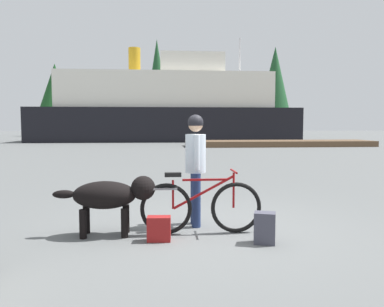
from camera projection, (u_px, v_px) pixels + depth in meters
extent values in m
plane|color=#595B5B|center=(201.00, 228.00, 5.84)|extent=(160.00, 160.00, 0.00)
torus|color=black|center=(236.00, 208.00, 5.58)|extent=(0.75, 0.06, 0.75)
torus|color=black|center=(166.00, 209.00, 5.49)|extent=(0.75, 0.06, 0.75)
cube|color=maroon|center=(205.00, 180.00, 5.51)|extent=(0.66, 0.03, 0.03)
cube|color=maroon|center=(204.00, 192.00, 5.52)|extent=(0.89, 0.03, 0.49)
cylinder|color=maroon|center=(173.00, 194.00, 5.49)|extent=(0.03, 0.03, 0.42)
cylinder|color=maroon|center=(234.00, 190.00, 5.56)|extent=(0.03, 0.03, 0.52)
cube|color=black|center=(173.00, 175.00, 5.46)|extent=(0.24, 0.10, 0.06)
cylinder|color=maroon|center=(234.00, 171.00, 5.54)|extent=(0.03, 0.44, 0.03)
cube|color=slate|center=(165.00, 188.00, 5.47)|extent=(0.36, 0.14, 0.02)
cylinder|color=navy|center=(195.00, 198.00, 6.10)|extent=(0.14, 0.14, 0.85)
cylinder|color=navy|center=(196.00, 200.00, 5.88)|extent=(0.14, 0.14, 0.85)
cylinder|color=silver|center=(196.00, 153.00, 5.93)|extent=(0.32, 0.32, 0.60)
cylinder|color=silver|center=(194.00, 150.00, 6.15)|extent=(0.09, 0.09, 0.53)
cylinder|color=silver|center=(197.00, 152.00, 5.71)|extent=(0.09, 0.09, 0.53)
sphere|color=tan|center=(196.00, 124.00, 5.90)|extent=(0.23, 0.23, 0.23)
sphere|color=black|center=(196.00, 123.00, 5.90)|extent=(0.25, 0.25, 0.25)
ellipsoid|color=black|center=(105.00, 195.00, 5.43)|extent=(0.90, 0.47, 0.40)
sphere|color=black|center=(143.00, 188.00, 5.47)|extent=(0.35, 0.35, 0.35)
ellipsoid|color=black|center=(64.00, 194.00, 5.38)|extent=(0.32, 0.12, 0.12)
cylinder|color=black|center=(126.00, 219.00, 5.61)|extent=(0.10, 0.10, 0.41)
cylinder|color=black|center=(124.00, 223.00, 5.35)|extent=(0.10, 0.10, 0.41)
cylinder|color=black|center=(86.00, 219.00, 5.56)|extent=(0.10, 0.10, 0.41)
cylinder|color=black|center=(83.00, 224.00, 5.30)|extent=(0.10, 0.10, 0.41)
cube|color=#3F3F4C|center=(265.00, 228.00, 5.09)|extent=(0.33, 0.28, 0.42)
cube|color=maroon|center=(159.00, 229.00, 5.20)|extent=(0.33, 0.20, 0.34)
cube|color=brown|center=(279.00, 143.00, 27.21)|extent=(13.31, 2.95, 0.40)
cube|color=black|center=(166.00, 125.00, 35.89)|extent=(24.03, 7.23, 3.02)
cube|color=silver|center=(166.00, 92.00, 35.65)|extent=(19.23, 6.07, 3.20)
cube|color=silver|center=(191.00, 65.00, 35.66)|extent=(5.77, 4.34, 1.80)
cylinder|color=#BF8C19|center=(134.00, 61.00, 35.18)|extent=(1.10, 1.10, 2.40)
ellipsoid|color=navy|center=(239.00, 136.00, 35.72)|extent=(7.74, 2.17, 0.90)
cylinder|color=#B2B2B7|center=(240.00, 85.00, 35.35)|extent=(0.14, 0.14, 8.60)
cylinder|color=#B2B2B7|center=(227.00, 118.00, 35.49)|extent=(3.48, 0.10, 0.10)
cylinder|color=#4C331E|center=(56.00, 123.00, 49.76)|extent=(0.33, 0.33, 3.34)
cone|color=#19471E|center=(55.00, 87.00, 49.39)|extent=(4.16, 4.16, 6.05)
cylinder|color=#4C331E|center=(157.00, 125.00, 49.51)|extent=(0.36, 0.36, 2.95)
cone|color=#1E4C28|center=(157.00, 76.00, 49.02)|extent=(3.05, 3.05, 9.53)
cylinder|color=#4C331E|center=(274.00, 124.00, 49.57)|extent=(0.31, 0.31, 3.14)
cone|color=#1E4C28|center=(275.00, 79.00, 49.11)|extent=(3.90, 3.90, 8.39)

